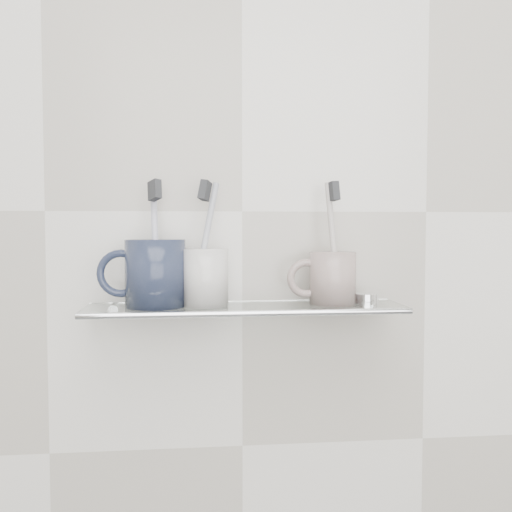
{
  "coord_description": "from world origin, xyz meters",
  "views": [
    {
      "loc": [
        -0.08,
        0.15,
        1.23
      ],
      "look_at": [
        0.02,
        1.04,
        1.18
      ],
      "focal_mm": 40.0,
      "sensor_mm": 36.0,
      "label": 1
    }
  ],
  "objects": [
    {
      "name": "mug_center",
      "position": [
        -0.06,
        1.04,
        1.14
      ],
      "size": [
        0.09,
        0.09,
        0.09
      ],
      "primitive_type": "cylinder",
      "rotation": [
        0.0,
        0.0,
        0.2
      ],
      "color": "silver",
      "rests_on": "shelf_glass"
    },
    {
      "name": "toothbrush_center",
      "position": [
        -0.06,
        1.04,
        1.2
      ],
      "size": [
        0.05,
        0.04,
        0.19
      ],
      "primitive_type": "cylinder",
      "rotation": [
        -0.19,
        0.13,
        -0.39
      ],
      "color": "#A4A9B8",
      "rests_on": "mug_center"
    },
    {
      "name": "mug_center_handle",
      "position": [
        -0.11,
        1.04,
        1.14
      ],
      "size": [
        0.07,
        0.01,
        0.07
      ],
      "primitive_type": "torus",
      "rotation": [
        1.57,
        0.0,
        0.0
      ],
      "color": "silver",
      "rests_on": "mug_center"
    },
    {
      "name": "shelf_rail",
      "position": [
        0.0,
        0.98,
        1.1
      ],
      "size": [
        0.5,
        0.01,
        0.01
      ],
      "primitive_type": "cylinder",
      "rotation": [
        0.0,
        1.57,
        0.0
      ],
      "color": "silver",
      "rests_on": "shelf_glass"
    },
    {
      "name": "bristles_center",
      "position": [
        -0.06,
        1.04,
        1.28
      ],
      "size": [
        0.02,
        0.03,
        0.03
      ],
      "primitive_type": "cube",
      "rotation": [
        -0.19,
        0.13,
        -0.39
      ],
      "color": "#2A2C2E",
      "rests_on": "toothbrush_center"
    },
    {
      "name": "bracket_right",
      "position": [
        0.21,
        1.09,
        1.09
      ],
      "size": [
        0.02,
        0.03,
        0.02
      ],
      "primitive_type": "cylinder",
      "rotation": [
        1.57,
        0.0,
        0.0
      ],
      "color": "silver",
      "rests_on": "wall_back"
    },
    {
      "name": "toothbrush_right",
      "position": [
        0.14,
        1.04,
        1.2
      ],
      "size": [
        0.03,
        0.03,
        0.19
      ],
      "primitive_type": "cylinder",
      "rotation": [
        -0.1,
        -0.06,
        0.23
      ],
      "color": "#BDAB9A",
      "rests_on": "mug_right"
    },
    {
      "name": "mug_left_handle",
      "position": [
        -0.19,
        1.04,
        1.15
      ],
      "size": [
        0.07,
        0.01,
        0.07
      ],
      "primitive_type": "torus",
      "rotation": [
        1.57,
        0.0,
        0.0
      ],
      "color": "#192135",
      "rests_on": "mug_left"
    },
    {
      "name": "wall_back",
      "position": [
        0.0,
        1.1,
        1.25
      ],
      "size": [
        2.5,
        0.0,
        2.5
      ],
      "primitive_type": "plane",
      "rotation": [
        1.57,
        0.0,
        0.0
      ],
      "color": "silver",
      "rests_on": "ground"
    },
    {
      "name": "bracket_left",
      "position": [
        -0.21,
        1.09,
        1.09
      ],
      "size": [
        0.02,
        0.03,
        0.02
      ],
      "primitive_type": "cylinder",
      "rotation": [
        1.57,
        0.0,
        0.0
      ],
      "color": "silver",
      "rests_on": "wall_back"
    },
    {
      "name": "toothbrush_left",
      "position": [
        -0.14,
        1.04,
        1.2
      ],
      "size": [
        0.02,
        0.06,
        0.19
      ],
      "primitive_type": "cylinder",
      "rotation": [
        -0.24,
        0.12,
        0.62
      ],
      "color": "silver",
      "rests_on": "mug_left"
    },
    {
      "name": "bristles_right",
      "position": [
        0.14,
        1.04,
        1.28
      ],
      "size": [
        0.02,
        0.03,
        0.03
      ],
      "primitive_type": "cube",
      "rotation": [
        -0.1,
        -0.06,
        0.23
      ],
      "color": "#2A2C2E",
      "rests_on": "toothbrush_right"
    },
    {
      "name": "shelf_glass",
      "position": [
        0.0,
        1.04,
        1.1
      ],
      "size": [
        0.5,
        0.12,
        0.01
      ],
      "primitive_type": "cube",
      "color": "silver",
      "rests_on": "wall_back"
    },
    {
      "name": "mug_right",
      "position": [
        0.14,
        1.04,
        1.14
      ],
      "size": [
        0.09,
        0.09,
        0.08
      ],
      "primitive_type": "cylinder",
      "rotation": [
        0.0,
        0.0,
        0.23
      ],
      "color": "silver",
      "rests_on": "shelf_glass"
    },
    {
      "name": "bristles_left",
      "position": [
        -0.14,
        1.04,
        1.28
      ],
      "size": [
        0.02,
        0.03,
        0.04
      ],
      "primitive_type": "cube",
      "rotation": [
        -0.24,
        0.12,
        0.62
      ],
      "color": "#2A2C2E",
      "rests_on": "toothbrush_left"
    },
    {
      "name": "chrome_cap",
      "position": [
        0.2,
        1.04,
        1.11
      ],
      "size": [
        0.04,
        0.04,
        0.02
      ],
      "primitive_type": "cylinder",
      "color": "silver",
      "rests_on": "shelf_glass"
    },
    {
      "name": "mug_left",
      "position": [
        -0.14,
        1.04,
        1.15
      ],
      "size": [
        0.12,
        0.12,
        0.1
      ],
      "primitive_type": "cylinder",
      "rotation": [
        0.0,
        0.0,
        0.28
      ],
      "color": "#192135",
      "rests_on": "shelf_glass"
    },
    {
      "name": "mug_right_handle",
      "position": [
        0.1,
        1.04,
        1.14
      ],
      "size": [
        0.06,
        0.01,
        0.06
      ],
      "primitive_type": "torus",
      "rotation": [
        1.57,
        0.0,
        0.0
      ],
      "color": "silver",
      "rests_on": "mug_right"
    }
  ]
}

